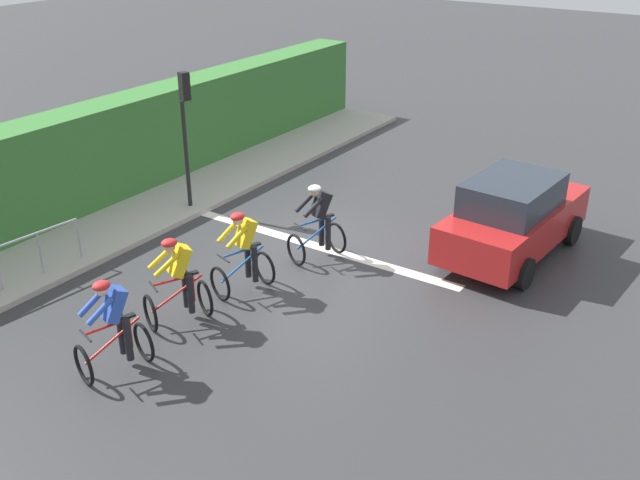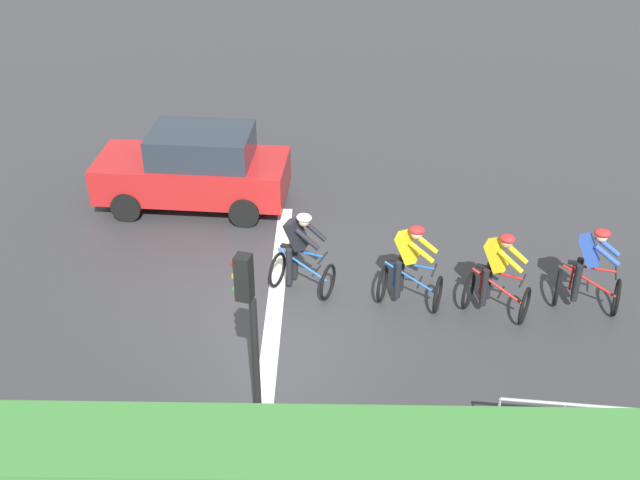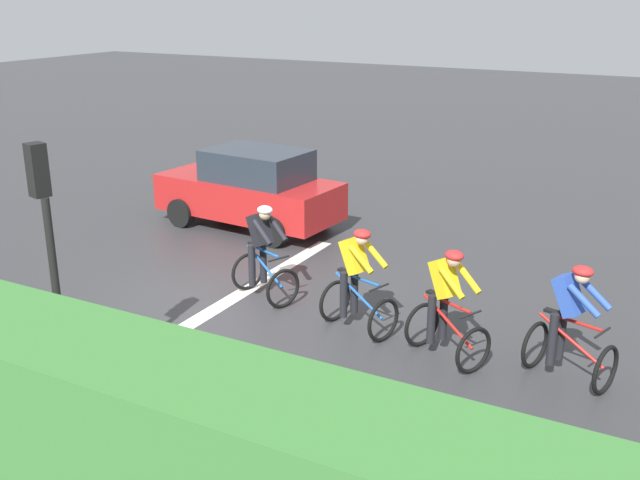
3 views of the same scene
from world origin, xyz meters
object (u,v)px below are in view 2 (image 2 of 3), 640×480
Objects in this scene: cyclist_mid at (409,268)px; traffic_light_near_crossing at (250,329)px; cyclist_fourth at (300,255)px; car_red at (195,168)px; cyclist_second at (497,276)px; pedestrian_railing_kerbside at (595,420)px; cyclist_lead at (589,271)px.

cyclist_mid is 4.59m from traffic_light_near_crossing.
car_red reaches higher than cyclist_fourth.
cyclist_mid is 5.71m from car_red.
cyclist_second reaches higher than pedestrian_railing_kerbside.
cyclist_mid is 0.39× the size of car_red.
pedestrian_railing_kerbside is (3.69, 2.28, -0.04)m from cyclist_mid.
cyclist_lead is 8.39m from car_red.
cyclist_fourth is (-0.63, -3.46, 0.00)m from cyclist_second.
cyclist_fourth is at bearing -94.87° from cyclist_lead.
car_red is at bearing -165.19° from traffic_light_near_crossing.
cyclist_lead is 1.66m from cyclist_second.
cyclist_second is at bearing -83.18° from cyclist_lead.
car_red is 9.93m from pedestrian_railing_kerbside.
car_red is 1.26× the size of traffic_light_near_crossing.
cyclist_fourth is at bearing -133.97° from pedestrian_railing_kerbside.
cyclist_lead and cyclist_second have the same top height.
cyclist_mid is at bearing 78.60° from cyclist_fourth.
car_red reaches higher than cyclist_mid.
cyclist_lead is 0.39× the size of car_red.
car_red is 7.68m from traffic_light_near_crossing.
cyclist_second is 1.00× the size of cyclist_fourth.
traffic_light_near_crossing reaches higher than cyclist_second.
cyclist_lead reaches higher than pedestrian_railing_kerbside.
traffic_light_near_crossing is (3.62, -2.43, 1.43)m from cyclist_mid.
car_red is at bearing -123.72° from cyclist_second.
cyclist_lead is 6.79m from traffic_light_near_crossing.
traffic_light_near_crossing is 4.94m from pedestrian_railing_kerbside.
cyclist_lead is at bearing 96.82° from cyclist_second.
cyclist_mid is at bearing 146.16° from traffic_light_near_crossing.
cyclist_fourth is (-0.39, -1.95, 0.00)m from cyclist_mid.
cyclist_second is 0.63× the size of pedestrian_railing_kerbside.
traffic_light_near_crossing is at bearing -33.84° from cyclist_mid.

